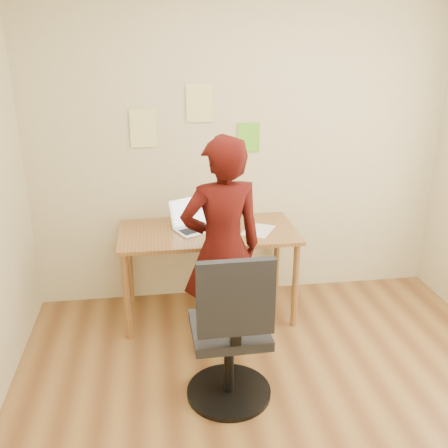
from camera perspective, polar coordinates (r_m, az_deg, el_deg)
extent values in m
cube|color=brown|center=(3.25, 7.48, -22.11)|extent=(3.50, 3.50, 0.04)
cube|color=beige|center=(4.21, 1.94, 9.18)|extent=(3.50, 0.04, 2.70)
cube|color=olive|center=(3.97, -1.85, -0.95)|extent=(1.40, 0.70, 0.03)
cylinder|color=olive|center=(3.84, -11.05, -8.21)|extent=(0.05, 0.05, 0.71)
cylinder|color=olive|center=(3.97, 8.14, -6.99)|extent=(0.05, 0.05, 0.71)
cylinder|color=olive|center=(4.37, -10.75, -4.47)|extent=(0.05, 0.05, 0.71)
cylinder|color=olive|center=(4.49, 6.06, -3.52)|extent=(0.05, 0.05, 0.71)
cube|color=#B8B8C0|center=(3.95, -3.08, -0.70)|extent=(0.38, 0.34, 0.01)
cube|color=black|center=(3.95, -3.09, -0.58)|extent=(0.29, 0.22, 0.00)
cube|color=#B8B8C0|center=(4.03, -4.12, 1.43)|extent=(0.32, 0.19, 0.22)
cube|color=white|center=(4.03, -4.12, 1.43)|extent=(0.28, 0.16, 0.18)
cube|color=white|center=(3.97, 3.91, -0.71)|extent=(0.32, 0.36, 0.00)
cube|color=black|center=(3.78, 0.60, -1.70)|extent=(0.14, 0.15, 0.01)
cube|color=#3F4C59|center=(3.78, 0.60, -1.63)|extent=(0.11, 0.12, 0.00)
cube|color=#F3E991|center=(4.09, -9.22, 10.72)|extent=(0.21, 0.00, 0.30)
cube|color=#F3E991|center=(4.08, -2.84, 13.64)|extent=(0.21, 0.00, 0.30)
cube|color=#67C72C|center=(4.18, 2.84, 9.86)|extent=(0.18, 0.00, 0.24)
cube|color=black|center=(3.15, 0.59, -11.95)|extent=(0.47, 0.47, 0.06)
cube|color=black|center=(2.79, 1.37, -8.52)|extent=(0.44, 0.06, 0.46)
cube|color=black|center=(2.92, 1.31, -12.53)|extent=(0.06, 0.04, 0.13)
cylinder|color=black|center=(3.29, 0.57, -15.66)|extent=(0.06, 0.06, 0.46)
cylinder|color=black|center=(3.42, 0.56, -18.57)|extent=(0.55, 0.55, 0.03)
imported|color=#370A07|center=(3.46, -0.21, -2.89)|extent=(0.64, 0.48, 1.60)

